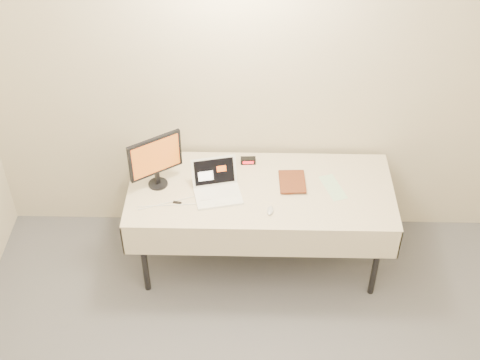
{
  "coord_description": "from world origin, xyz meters",
  "views": [
    {
      "loc": [
        -0.07,
        -1.47,
        3.82
      ],
      "look_at": [
        -0.15,
        1.99,
        0.86
      ],
      "focal_mm": 50.0,
      "sensor_mm": 36.0,
      "label": 1
    }
  ],
  "objects_px": {
    "table": "(261,195)",
    "laptop": "(216,186)",
    "book": "(280,170)",
    "monitor": "(155,158)"
  },
  "relations": [
    {
      "from": "table",
      "to": "laptop",
      "type": "height_order",
      "value": "laptop"
    },
    {
      "from": "laptop",
      "to": "monitor",
      "type": "bearing_deg",
      "value": 158.26
    },
    {
      "from": "book",
      "to": "table",
      "type": "bearing_deg",
      "value": -158.18
    },
    {
      "from": "monitor",
      "to": "book",
      "type": "xyz_separation_m",
      "value": [
        0.85,
        0.03,
        -0.11
      ]
    },
    {
      "from": "laptop",
      "to": "monitor",
      "type": "relative_size",
      "value": 0.92
    },
    {
      "from": "table",
      "to": "book",
      "type": "distance_m",
      "value": 0.23
    },
    {
      "from": "laptop",
      "to": "table",
      "type": "bearing_deg",
      "value": -6.16
    },
    {
      "from": "table",
      "to": "monitor",
      "type": "height_order",
      "value": "monitor"
    },
    {
      "from": "monitor",
      "to": "laptop",
      "type": "bearing_deg",
      "value": -43.19
    },
    {
      "from": "table",
      "to": "laptop",
      "type": "relative_size",
      "value": 4.98
    }
  ]
}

